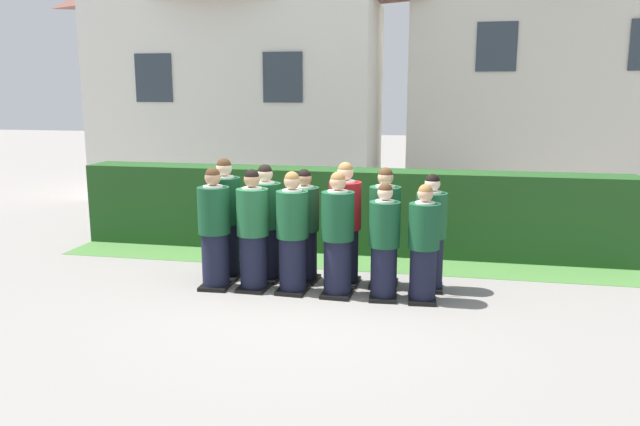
{
  "coord_description": "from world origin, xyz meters",
  "views": [
    {
      "loc": [
        1.65,
        -7.79,
        2.67
      ],
      "look_at": [
        0.0,
        0.26,
        1.05
      ],
      "focal_mm": 35.07,
      "sensor_mm": 36.0,
      "label": 1
    }
  ],
  "objects_px": {
    "student_front_row_5": "(424,247)",
    "student_front_row_2": "(292,235)",
    "student_front_row_1": "(253,233)",
    "student_front_row_3": "(338,237)",
    "student_rear_row_5": "(431,235)",
    "student_rear_row_1": "(266,226)",
    "student_front_row_0": "(214,231)",
    "student_in_red_blazer": "(345,227)",
    "student_front_row_4": "(384,244)",
    "student_rear_row_2": "(304,229)",
    "student_rear_row_0": "(226,221)",
    "student_rear_row_4": "(384,230)"
  },
  "relations": [
    {
      "from": "student_front_row_1",
      "to": "student_in_red_blazer",
      "type": "distance_m",
      "value": 1.27
    },
    {
      "from": "student_in_red_blazer",
      "to": "student_front_row_4",
      "type": "bearing_deg",
      "value": -41.5
    },
    {
      "from": "student_rear_row_1",
      "to": "student_rear_row_2",
      "type": "distance_m",
      "value": 0.55
    },
    {
      "from": "student_front_row_0",
      "to": "student_front_row_3",
      "type": "distance_m",
      "value": 1.7
    },
    {
      "from": "student_front_row_0",
      "to": "student_front_row_2",
      "type": "height_order",
      "value": "student_front_row_0"
    },
    {
      "from": "student_rear_row_1",
      "to": "student_front_row_1",
      "type": "bearing_deg",
      "value": -95.94
    },
    {
      "from": "student_front_row_5",
      "to": "student_rear_row_2",
      "type": "distance_m",
      "value": 1.76
    },
    {
      "from": "student_front_row_1",
      "to": "student_rear_row_1",
      "type": "height_order",
      "value": "student_rear_row_1"
    },
    {
      "from": "student_rear_row_1",
      "to": "student_in_red_blazer",
      "type": "relative_size",
      "value": 0.97
    },
    {
      "from": "student_front_row_4",
      "to": "student_rear_row_5",
      "type": "xyz_separation_m",
      "value": [
        0.57,
        0.51,
        0.03
      ]
    },
    {
      "from": "student_front_row_5",
      "to": "student_front_row_2",
      "type": "bearing_deg",
      "value": 178.85
    },
    {
      "from": "student_front_row_1",
      "to": "student_front_row_3",
      "type": "xyz_separation_m",
      "value": [
        1.16,
        -0.03,
        0.0
      ]
    },
    {
      "from": "student_front_row_4",
      "to": "student_rear_row_5",
      "type": "bearing_deg",
      "value": 41.65
    },
    {
      "from": "student_front_row_4",
      "to": "student_rear_row_0",
      "type": "height_order",
      "value": "student_rear_row_0"
    },
    {
      "from": "student_rear_row_0",
      "to": "student_front_row_1",
      "type": "bearing_deg",
      "value": -40.16
    },
    {
      "from": "student_rear_row_2",
      "to": "student_in_red_blazer",
      "type": "distance_m",
      "value": 0.58
    },
    {
      "from": "student_front_row_2",
      "to": "student_front_row_3",
      "type": "height_order",
      "value": "student_front_row_3"
    },
    {
      "from": "student_rear_row_1",
      "to": "student_rear_row_5",
      "type": "relative_size",
      "value": 1.05
    },
    {
      "from": "student_front_row_5",
      "to": "student_rear_row_2",
      "type": "bearing_deg",
      "value": 162.09
    },
    {
      "from": "student_front_row_1",
      "to": "student_in_red_blazer",
      "type": "bearing_deg",
      "value": 22.84
    },
    {
      "from": "student_rear_row_0",
      "to": "student_rear_row_1",
      "type": "distance_m",
      "value": 0.61
    },
    {
      "from": "student_front_row_2",
      "to": "student_front_row_3",
      "type": "relative_size",
      "value": 0.99
    },
    {
      "from": "student_front_row_2",
      "to": "student_rear_row_2",
      "type": "xyz_separation_m",
      "value": [
        0.04,
        0.51,
        -0.02
      ]
    },
    {
      "from": "student_front_row_5",
      "to": "student_rear_row_5",
      "type": "relative_size",
      "value": 0.96
    },
    {
      "from": "student_front_row_2",
      "to": "student_rear_row_5",
      "type": "bearing_deg",
      "value": 14.9
    },
    {
      "from": "student_front_row_4",
      "to": "student_front_row_5",
      "type": "xyz_separation_m",
      "value": [
        0.5,
        -0.0,
        -0.0
      ]
    },
    {
      "from": "student_rear_row_0",
      "to": "student_in_red_blazer",
      "type": "height_order",
      "value": "student_rear_row_0"
    },
    {
      "from": "student_front_row_1",
      "to": "student_front_row_2",
      "type": "xyz_separation_m",
      "value": [
        0.55,
        -0.0,
        -0.01
      ]
    },
    {
      "from": "student_front_row_1",
      "to": "student_rear_row_2",
      "type": "relative_size",
      "value": 1.03
    },
    {
      "from": "student_rear_row_1",
      "to": "student_in_red_blazer",
      "type": "height_order",
      "value": "student_in_red_blazer"
    },
    {
      "from": "student_front_row_2",
      "to": "student_in_red_blazer",
      "type": "distance_m",
      "value": 0.8
    },
    {
      "from": "student_front_row_1",
      "to": "student_front_row_4",
      "type": "relative_size",
      "value": 1.08
    },
    {
      "from": "student_front_row_3",
      "to": "student_rear_row_2",
      "type": "bearing_deg",
      "value": 136.95
    },
    {
      "from": "student_front_row_3",
      "to": "student_rear_row_4",
      "type": "xyz_separation_m",
      "value": [
        0.56,
        0.53,
        0.0
      ]
    },
    {
      "from": "student_front_row_0",
      "to": "student_front_row_3",
      "type": "xyz_separation_m",
      "value": [
        1.7,
        0.0,
        -0.01
      ]
    },
    {
      "from": "student_front_row_4",
      "to": "student_front_row_3",
      "type": "bearing_deg",
      "value": 179.18
    },
    {
      "from": "student_front_row_1",
      "to": "student_rear_row_5",
      "type": "height_order",
      "value": "student_front_row_1"
    },
    {
      "from": "student_front_row_1",
      "to": "student_rear_row_1",
      "type": "relative_size",
      "value": 0.99
    },
    {
      "from": "student_rear_row_1",
      "to": "student_front_row_0",
      "type": "bearing_deg",
      "value": -140.26
    },
    {
      "from": "student_front_row_0",
      "to": "student_front_row_1",
      "type": "distance_m",
      "value": 0.54
    },
    {
      "from": "student_front_row_2",
      "to": "student_in_red_blazer",
      "type": "bearing_deg",
      "value": 38.62
    },
    {
      "from": "student_front_row_1",
      "to": "student_front_row_5",
      "type": "xyz_separation_m",
      "value": [
        2.27,
        -0.04,
        -0.06
      ]
    },
    {
      "from": "student_front_row_3",
      "to": "student_rear_row_5",
      "type": "xyz_separation_m",
      "value": [
        1.18,
        0.5,
        -0.03
      ]
    },
    {
      "from": "student_front_row_5",
      "to": "student_rear_row_5",
      "type": "xyz_separation_m",
      "value": [
        0.07,
        0.51,
        0.03
      ]
    },
    {
      "from": "student_front_row_5",
      "to": "student_front_row_0",
      "type": "bearing_deg",
      "value": 179.83
    },
    {
      "from": "student_front_row_4",
      "to": "student_rear_row_2",
      "type": "bearing_deg",
      "value": 155.38
    },
    {
      "from": "student_front_row_2",
      "to": "student_front_row_0",
      "type": "bearing_deg",
      "value": -178.61
    },
    {
      "from": "student_front_row_1",
      "to": "student_rear_row_0",
      "type": "relative_size",
      "value": 0.95
    },
    {
      "from": "student_front_row_5",
      "to": "student_rear_row_1",
      "type": "relative_size",
      "value": 0.92
    },
    {
      "from": "student_front_row_3",
      "to": "student_rear_row_4",
      "type": "relative_size",
      "value": 1.0
    }
  ]
}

